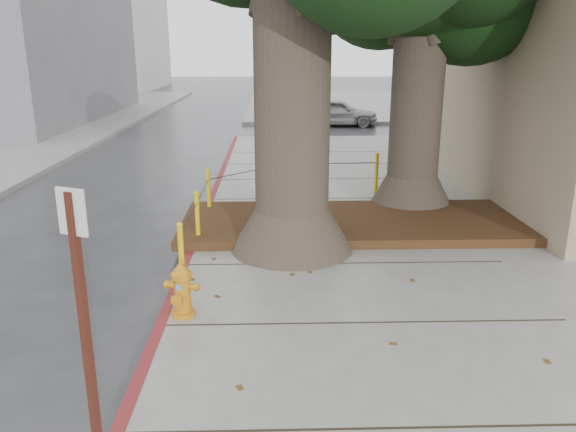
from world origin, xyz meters
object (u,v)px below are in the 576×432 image
(signpost, at_px, (85,329))
(car_silver, at_px, (337,112))
(car_dark, at_px, (34,113))
(fire_hydrant, at_px, (182,289))
(car_red, at_px, (515,116))

(signpost, height_order, car_silver, signpost)
(car_dark, bearing_deg, car_silver, 7.08)
(fire_hydrant, xyz_separation_m, signpost, (-0.19, -2.86, 0.97))
(car_red, bearing_deg, car_silver, 74.20)
(fire_hydrant, distance_m, car_red, 21.55)
(car_red, bearing_deg, car_dark, 80.43)
(car_red, xyz_separation_m, car_dark, (-21.39, 1.44, 0.08))
(fire_hydrant, distance_m, car_silver, 19.84)
(car_silver, relative_size, car_dark, 0.83)
(signpost, height_order, car_dark, signpost)
(signpost, bearing_deg, car_dark, 137.77)
(fire_hydrant, relative_size, car_red, 0.21)
(car_silver, distance_m, car_red, 7.77)
(signpost, relative_size, car_dark, 0.53)
(signpost, relative_size, car_silver, 0.64)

